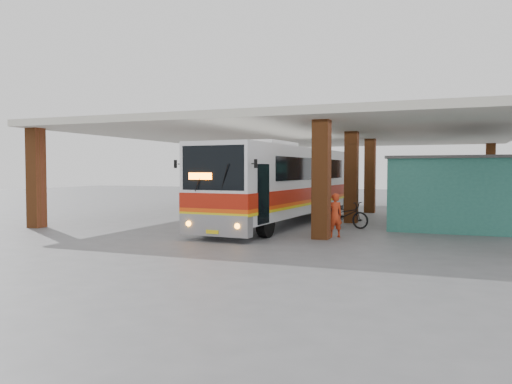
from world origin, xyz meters
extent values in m
plane|color=#515154|center=(0.00, 0.00, 0.00)|extent=(90.00, 90.00, 0.00)
cube|color=brown|center=(3.00, -3.00, 2.17)|extent=(0.60, 0.60, 4.35)
cube|color=brown|center=(3.00, 3.00, 2.17)|extent=(0.60, 0.60, 4.35)
cube|color=brown|center=(3.00, 9.00, 2.17)|extent=(0.60, 0.60, 4.35)
cube|color=brown|center=(-9.50, -4.00, 2.17)|extent=(0.60, 0.60, 4.35)
cube|color=brown|center=(-9.50, 17.00, 2.17)|extent=(0.60, 0.60, 4.35)
cube|color=brown|center=(10.00, 17.00, 2.17)|extent=(0.60, 0.60, 4.35)
cube|color=silver|center=(0.50, 6.50, 4.50)|extent=(21.00, 23.00, 0.30)
cube|color=#2C6F63|center=(7.50, 4.00, 1.50)|extent=(5.00, 8.00, 3.00)
cube|color=#4E4E4E|center=(7.50, 4.00, 3.05)|extent=(5.20, 8.20, 0.12)
cube|color=#123430|center=(4.98, 2.50, 1.05)|extent=(0.08, 0.95, 2.10)
cube|color=black|center=(4.98, 5.50, 1.80)|extent=(0.08, 1.20, 1.00)
cube|color=black|center=(4.95, 5.50, 1.80)|extent=(0.04, 1.30, 1.10)
cube|color=white|center=(0.08, 1.15, 2.04)|extent=(3.43, 13.04, 3.01)
cube|color=white|center=(0.02, 0.08, 3.66)|extent=(1.48, 3.30, 0.27)
cube|color=gray|center=(-0.28, -5.10, 0.59)|extent=(2.73, 0.59, 0.75)
cube|color=#B31D0C|center=(0.08, 1.15, 1.45)|extent=(3.47, 13.05, 0.54)
cube|color=#F74D0D|center=(0.08, 1.15, 1.11)|extent=(3.47, 13.05, 0.14)
cube|color=yellow|center=(0.08, 1.15, 0.99)|extent=(3.47, 13.05, 0.11)
cube|color=black|center=(-0.29, -5.25, 2.60)|extent=(2.44, 0.24, 1.56)
cube|color=black|center=(-1.22, 2.09, 2.58)|extent=(0.61, 9.67, 0.97)
cube|color=black|center=(1.48, 1.93, 2.58)|extent=(0.61, 9.67, 0.97)
cube|color=#FF5905|center=(-0.78, -5.28, 2.31)|extent=(0.92, 0.10, 0.24)
sphere|color=orange|center=(-1.26, -5.26, 0.62)|extent=(0.19, 0.19, 0.19)
sphere|color=orange|center=(0.67, -5.38, 0.62)|extent=(0.19, 0.19, 0.19)
cube|color=yellow|center=(-0.30, -5.33, 0.38)|extent=(0.49, 0.06, 0.13)
cylinder|color=black|center=(-1.35, -3.29, 0.54)|extent=(0.41, 1.09, 1.08)
cylinder|color=black|center=(0.98, -3.42, 0.54)|extent=(0.41, 1.09, 1.08)
cylinder|color=black|center=(-0.86, 4.98, 0.54)|extent=(0.41, 1.09, 1.08)
cylinder|color=black|center=(1.46, 4.85, 0.54)|extent=(0.41, 1.09, 1.08)
cylinder|color=black|center=(-0.78, 6.38, 0.54)|extent=(0.41, 1.09, 1.08)
cylinder|color=black|center=(1.54, 6.24, 0.54)|extent=(0.41, 1.09, 1.08)
imported|color=black|center=(3.15, 0.78, 0.57)|extent=(2.30, 1.32, 1.14)
imported|color=red|center=(3.37, -2.41, 0.83)|extent=(0.72, 0.66, 1.65)
cube|color=#B01216|center=(4.88, 6.93, 0.24)|extent=(0.50, 0.50, 0.06)
cube|color=#B01216|center=(5.07, 6.96, 0.53)|extent=(0.11, 0.45, 0.64)
cylinder|color=black|center=(4.73, 6.73, 0.11)|extent=(0.03, 0.03, 0.21)
cylinder|color=black|center=(5.08, 6.78, 0.11)|extent=(0.03, 0.03, 0.21)
cylinder|color=black|center=(4.68, 7.09, 0.11)|extent=(0.03, 0.03, 0.21)
cylinder|color=black|center=(5.04, 7.14, 0.11)|extent=(0.03, 0.03, 0.21)
camera|label=1|loc=(7.35, -20.85, 2.54)|focal=35.00mm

